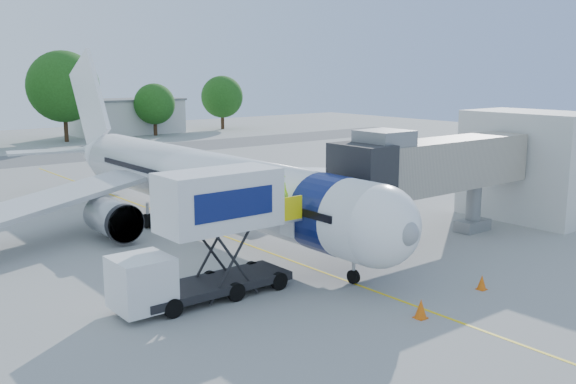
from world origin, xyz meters
TOP-DOWN VIEW (x-y plane):
  - ground at (0.00, 0.00)m, footprint 160.00×160.00m
  - guidance_line at (0.00, 0.00)m, footprint 0.15×70.00m
  - taxiway_strip at (0.00, 42.00)m, footprint 120.00×10.00m
  - aircraft at (0.00, 4.12)m, footprint 34.17×37.73m
  - jet_bridge at (7.99, -7.00)m, footprint 13.90×3.20m
  - terminal_stub at (18.50, -7.00)m, footprint 5.00×8.00m
  - catering_hiloader at (-6.26, -7.00)m, footprint 8.50×2.44m
  - ground_tug at (2.08, -16.64)m, footprint 3.64×2.40m
  - safety_cone_a at (3.90, -13.68)m, footprint 0.43×0.43m
  - safety_cone_b at (-0.87, -14.18)m, footprint 0.50×0.50m
  - outbuilding_right at (22.00, 62.00)m, footprint 16.40×7.40m
  - tree_e at (10.74, 57.19)m, footprint 9.57×9.57m
  - tree_f at (24.03, 57.12)m, footprint 6.02×6.02m
  - tree_g at (37.56, 59.75)m, footprint 6.82×6.82m

SIDE VIEW (x-z plane):
  - ground at x=0.00m, z-range 0.00..0.00m
  - taxiway_strip at x=0.00m, z-range 0.00..0.01m
  - guidance_line at x=0.00m, z-range 0.00..0.01m
  - safety_cone_a at x=3.90m, z-range -0.01..0.66m
  - safety_cone_b at x=-0.87m, z-range -0.02..0.78m
  - ground_tug at x=2.08m, z-range 0.03..1.37m
  - outbuilding_right at x=22.00m, z-range 0.01..5.31m
  - catering_hiloader at x=-6.26m, z-range 0.01..5.51m
  - aircraft at x=0.00m, z-range -2.73..8.62m
  - terminal_stub at x=18.50m, z-range 0.00..7.00m
  - jet_bridge at x=7.99m, z-range 1.04..7.64m
  - tree_f at x=24.03m, z-range 0.81..8.49m
  - tree_g at x=37.56m, z-range 0.93..9.62m
  - tree_e at x=10.74m, z-range 1.31..13.51m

